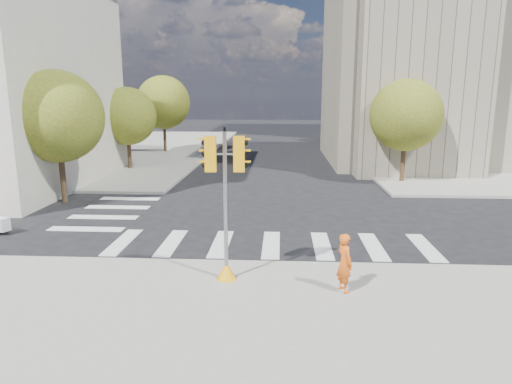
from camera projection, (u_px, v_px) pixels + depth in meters
The scene contains 15 objects.
ground at pixel (275, 229), 18.19m from camera, with size 160.00×160.00×0.00m, color black.
sidewalk_far_right at pixel (494, 151), 42.47m from camera, with size 28.00×40.00×0.15m, color gray.
sidewalk_far_left at pixel (75, 148), 44.65m from camera, with size 28.00×40.00×0.15m, color gray.
civic_building at pixel (485, 67), 34.49m from camera, with size 26.00×16.00×19.39m.
office_tower at pixel (464, 12), 54.86m from camera, with size 20.00×18.00×30.00m, color #9EA0A3.
tree_lw_near at pixel (57, 117), 21.79m from camera, with size 4.40×4.40×6.41m.
tree_lw_mid at pixel (127, 116), 31.64m from camera, with size 4.00×4.00×5.77m.
tree_lw_far at pixel (163, 102), 41.24m from camera, with size 4.80×4.80×6.95m.
tree_re_near at pixel (406, 115), 26.70m from camera, with size 4.20×4.20×6.16m.
tree_re_mid at pixel (368, 105), 38.35m from camera, with size 4.60×4.60×6.66m.
tree_re_far at pixel (348, 107), 50.17m from camera, with size 4.00×4.00×5.88m.
lamp_near at pixel (398, 105), 30.47m from camera, with size 0.35×0.18×8.11m.
lamp_far at pixel (362, 102), 44.13m from camera, with size 0.35×0.18×8.11m.
traffic_signal at pixel (226, 218), 12.48m from camera, with size 1.07×0.56×4.25m.
photographer at pixel (345, 263), 11.91m from camera, with size 0.58×0.38×1.58m, color #E25C15.
Camera 1 is at (0.22, -17.50, 5.24)m, focal length 32.00 mm.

